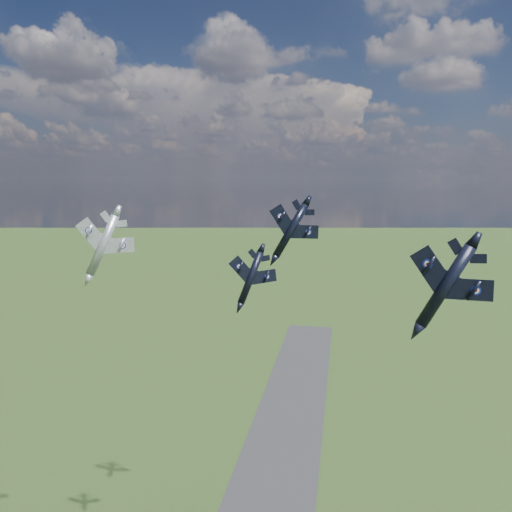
% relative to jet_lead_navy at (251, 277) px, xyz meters
% --- Properties ---
extents(jet_lead_navy, '(14.29, 16.23, 6.13)m').
position_rel_jet_lead_navy_xyz_m(jet_lead_navy, '(0.00, 0.00, 0.00)').
color(jet_lead_navy, black).
extents(jet_right_navy, '(12.52, 15.53, 7.13)m').
position_rel_jet_lead_navy_xyz_m(jet_right_navy, '(27.11, -29.86, 5.79)').
color(jet_right_navy, black).
extents(jet_high_navy, '(15.03, 18.44, 8.70)m').
position_rel_jet_lead_navy_xyz_m(jet_high_navy, '(5.60, 13.68, 7.19)').
color(jet_high_navy, black).
extents(jet_left_silver, '(15.40, 18.20, 7.68)m').
position_rel_jet_lead_navy_xyz_m(jet_left_silver, '(-24.98, -5.88, 6.01)').
color(jet_left_silver, '#9698A0').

